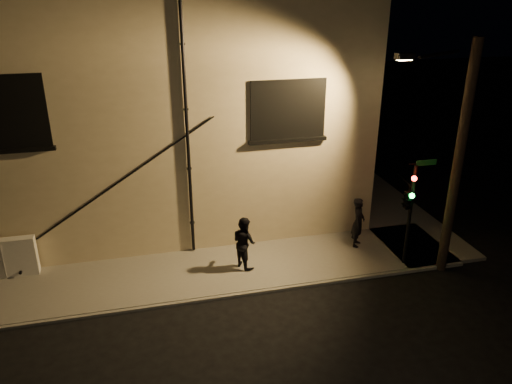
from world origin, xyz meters
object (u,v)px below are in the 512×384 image
object	(u,v)px
pedestrian_b	(244,242)
traffic_signal	(408,198)
utility_cabinet	(4,258)
streetlamp_pole	(455,157)
pedestrian_a	(358,222)

from	to	relation	value
pedestrian_b	traffic_signal	size ratio (longest dim) A/B	0.49
pedestrian_b	utility_cabinet	bearing A→B (deg)	55.95
traffic_signal	streetlamp_pole	world-z (taller)	streetlamp_pole
pedestrian_a	streetlamp_pole	distance (m)	4.10
traffic_signal	pedestrian_b	bearing A→B (deg)	166.90
pedestrian_a	traffic_signal	bearing A→B (deg)	-119.51
traffic_signal	pedestrian_a	bearing A→B (deg)	117.49
pedestrian_a	pedestrian_b	size ratio (longest dim) A/B	1.03
utility_cabinet	pedestrian_b	world-z (taller)	pedestrian_b
utility_cabinet	traffic_signal	world-z (taller)	traffic_signal
utility_cabinet	streetlamp_pole	world-z (taller)	streetlamp_pole
utility_cabinet	traffic_signal	distance (m)	13.07
pedestrian_a	traffic_signal	xyz separation A→B (m)	(0.85, -1.63, 1.55)
utility_cabinet	traffic_signal	size ratio (longest dim) A/B	0.55
pedestrian_b	pedestrian_a	bearing A→B (deg)	-108.98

